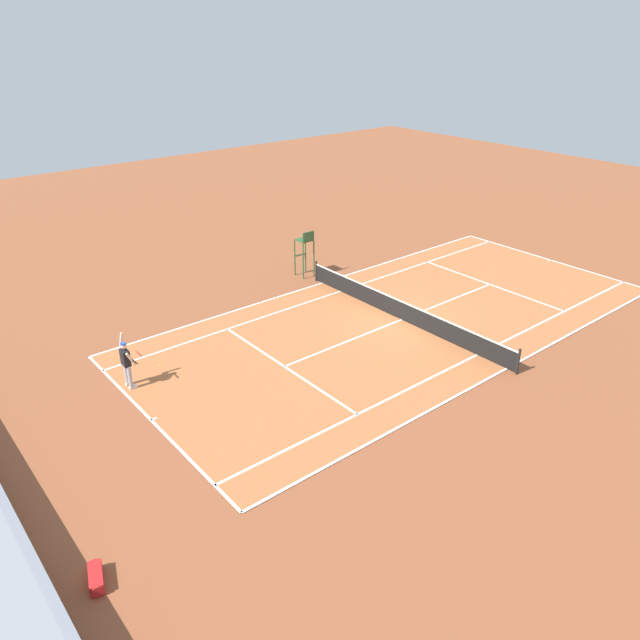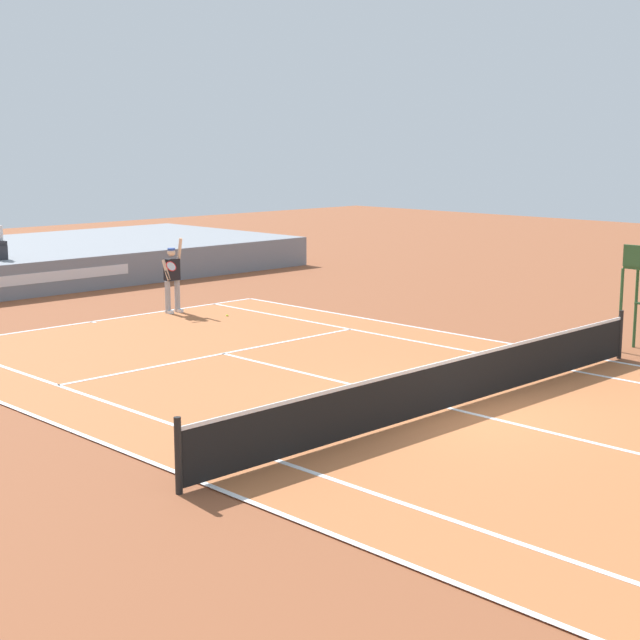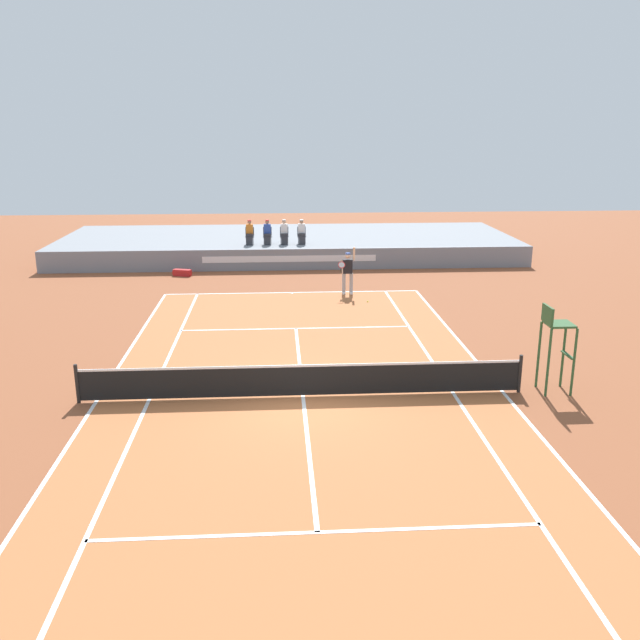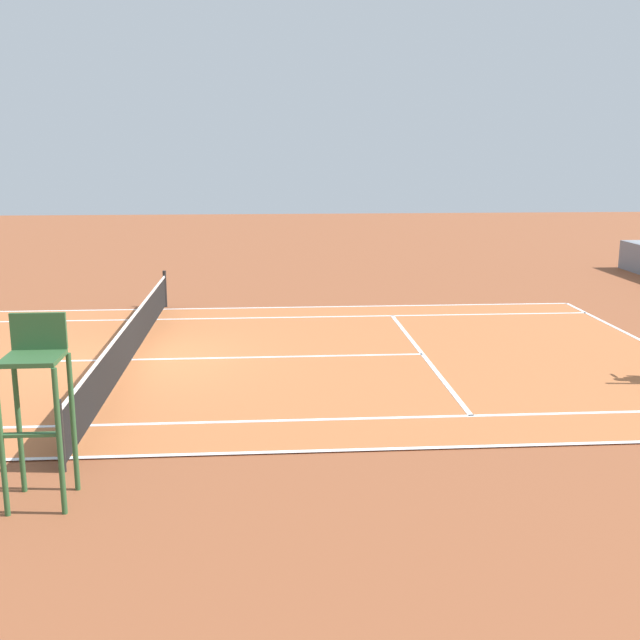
# 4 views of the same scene
# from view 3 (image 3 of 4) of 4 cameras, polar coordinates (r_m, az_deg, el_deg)

# --- Properties ---
(ground_plane) EXTENTS (80.00, 80.00, 0.00)m
(ground_plane) POSITION_cam_3_polar(r_m,az_deg,el_deg) (18.53, -1.43, -6.47)
(ground_plane) COLOR brown
(court) EXTENTS (11.08, 23.88, 0.03)m
(court) POSITION_cam_3_polar(r_m,az_deg,el_deg) (18.52, -1.43, -6.44)
(court) COLOR #B76638
(court) RESTS_ON ground
(net) EXTENTS (11.98, 0.10, 1.07)m
(net) POSITION_cam_3_polar(r_m,az_deg,el_deg) (18.33, -1.44, -4.96)
(net) COLOR black
(net) RESTS_ON ground
(barrier_wall) EXTENTS (24.97, 0.25, 1.08)m
(barrier_wall) POSITION_cam_3_polar(r_m,az_deg,el_deg) (34.58, -2.56, 5.08)
(barrier_wall) COLOR gray
(barrier_wall) RESTS_ON ground
(bleacher_platform) EXTENTS (24.97, 8.80, 1.08)m
(bleacher_platform) POSITION_cam_3_polar(r_m,az_deg,el_deg) (39.03, -2.70, 6.34)
(bleacher_platform) COLOR gray
(bleacher_platform) RESTS_ON ground
(spectator_seated_0) EXTENTS (0.44, 0.60, 1.27)m
(spectator_seated_0) POSITION_cam_3_polar(r_m,az_deg,el_deg) (35.82, -5.91, 7.27)
(spectator_seated_0) COLOR #474C56
(spectator_seated_0) RESTS_ON bleacher_platform
(spectator_seated_1) EXTENTS (0.44, 0.60, 1.27)m
(spectator_seated_1) POSITION_cam_3_polar(r_m,az_deg,el_deg) (35.80, -4.42, 7.30)
(spectator_seated_1) COLOR #474C56
(spectator_seated_1) RESTS_ON bleacher_platform
(spectator_seated_2) EXTENTS (0.44, 0.60, 1.27)m
(spectator_seated_2) POSITION_cam_3_polar(r_m,az_deg,el_deg) (35.80, -3.01, 7.32)
(spectator_seated_2) COLOR #474C56
(spectator_seated_2) RESTS_ON bleacher_platform
(spectator_seated_3) EXTENTS (0.44, 0.60, 1.27)m
(spectator_seated_3) POSITION_cam_3_polar(r_m,az_deg,el_deg) (35.82, -1.55, 7.35)
(spectator_seated_3) COLOR #474C56
(spectator_seated_3) RESTS_ON bleacher_platform
(tennis_player) EXTENTS (0.76, 0.62, 2.08)m
(tennis_player) POSITION_cam_3_polar(r_m,az_deg,el_deg) (29.45, 2.32, 4.06)
(tennis_player) COLOR #9E9EA3
(tennis_player) RESTS_ON ground
(tennis_ball) EXTENTS (0.07, 0.07, 0.07)m
(tennis_ball) POSITION_cam_3_polar(r_m,az_deg,el_deg) (28.29, 4.01, 1.54)
(tennis_ball) COLOR #D1E533
(tennis_ball) RESTS_ON ground
(umpire_chair) EXTENTS (0.77, 0.77, 2.44)m
(umpire_chair) POSITION_cam_3_polar(r_m,az_deg,el_deg) (19.47, 19.10, -1.38)
(umpire_chair) COLOR #2D562D
(umpire_chair) RESTS_ON ground
(equipment_bag) EXTENTS (0.95, 0.58, 0.32)m
(equipment_bag) POSITION_cam_3_polar(r_m,az_deg,el_deg) (33.90, -11.45, 3.90)
(equipment_bag) COLOR red
(equipment_bag) RESTS_ON ground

